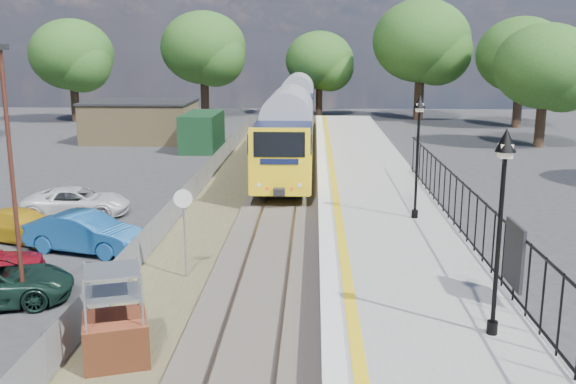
# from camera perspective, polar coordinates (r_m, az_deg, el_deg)

# --- Properties ---
(ground) EXTENTS (120.00, 120.00, 0.00)m
(ground) POSITION_cam_1_polar(r_m,az_deg,el_deg) (18.87, -2.43, -9.49)
(ground) COLOR #2D2D30
(ground) RESTS_ON ground
(track_bed) EXTENTS (5.90, 80.00, 0.29)m
(track_bed) POSITION_cam_1_polar(r_m,az_deg,el_deg) (28.05, -1.77, -1.83)
(track_bed) COLOR #473F38
(track_bed) RESTS_ON ground
(platform) EXTENTS (5.00, 70.00, 0.90)m
(platform) POSITION_cam_1_polar(r_m,az_deg,el_deg) (26.41, 8.14, -2.07)
(platform) COLOR gray
(platform) RESTS_ON ground
(platform_edge) EXTENTS (0.90, 70.00, 0.01)m
(platform_edge) POSITION_cam_1_polar(r_m,az_deg,el_deg) (26.16, 3.67, -1.08)
(platform_edge) COLOR silver
(platform_edge) RESTS_ON platform
(victorian_lamp_south) EXTENTS (0.44, 0.44, 4.60)m
(victorian_lamp_south) POSITION_cam_1_polar(r_m,az_deg,el_deg) (14.27, 18.56, 0.63)
(victorian_lamp_south) COLOR black
(victorian_lamp_south) RESTS_ON platform
(victorian_lamp_north) EXTENTS (0.44, 0.44, 4.60)m
(victorian_lamp_north) POSITION_cam_1_polar(r_m,az_deg,el_deg) (23.88, 11.53, 5.65)
(victorian_lamp_north) COLOR black
(victorian_lamp_north) RESTS_ON platform
(palisade_fence) EXTENTS (0.12, 26.00, 2.00)m
(palisade_fence) POSITION_cam_1_polar(r_m,az_deg,el_deg) (20.96, 16.21, -2.43)
(palisade_fence) COLOR black
(palisade_fence) RESTS_ON platform
(wire_fence) EXTENTS (0.06, 52.00, 1.20)m
(wire_fence) POSITION_cam_1_polar(r_m,az_deg,el_deg) (30.66, -8.43, 0.27)
(wire_fence) COLOR #999EA3
(wire_fence) RESTS_ON ground
(outbuilding) EXTENTS (10.80, 10.10, 3.12)m
(outbuilding) POSITION_cam_1_polar(r_m,az_deg,el_deg) (50.49, -11.97, 6.05)
(outbuilding) COLOR #8F7B51
(outbuilding) RESTS_ON ground
(tree_line) EXTENTS (56.80, 43.80, 11.88)m
(tree_line) POSITION_cam_1_polar(r_m,az_deg,el_deg) (59.41, 2.30, 12.18)
(tree_line) COLOR #332319
(tree_line) RESTS_ON ground
(train) EXTENTS (2.82, 40.83, 3.51)m
(train) POSITION_cam_1_polar(r_m,az_deg,el_deg) (48.19, 0.55, 7.00)
(train) COLOR yellow
(train) RESTS_ON ground
(brick_plinth) EXTENTS (1.81, 1.81, 2.31)m
(brick_plinth) POSITION_cam_1_polar(r_m,az_deg,el_deg) (15.41, -15.16, -10.74)
(brick_plinth) COLOR brown
(brick_plinth) RESTS_ON ground
(speed_sign) EXTENTS (0.58, 0.11, 2.89)m
(speed_sign) POSITION_cam_1_polar(r_m,az_deg,el_deg) (20.08, -9.25, -2.31)
(speed_sign) COLOR #999EA3
(speed_sign) RESTS_ON ground
(carpark_lamp) EXTENTS (0.25, 0.50, 7.22)m
(carpark_lamp) POSITION_cam_1_polar(r_m,az_deg,el_deg) (18.43, -23.40, 2.23)
(carpark_lamp) COLOR #441F16
(carpark_lamp) RESTS_ON ground
(car_blue) EXTENTS (4.53, 2.60, 1.41)m
(car_blue) POSITION_cam_1_polar(r_m,az_deg,el_deg) (23.91, -17.55, -3.47)
(car_blue) COLOR #174E8C
(car_blue) RESTS_ON ground
(car_yellow) EXTENTS (4.42, 2.91, 1.19)m
(car_yellow) POSITION_cam_1_polar(r_m,az_deg,el_deg) (26.08, -22.50, -2.79)
(car_yellow) COLOR gold
(car_yellow) RESTS_ON ground
(car_white) EXTENTS (4.65, 2.48, 1.24)m
(car_white) POSITION_cam_1_polar(r_m,az_deg,el_deg) (29.13, -18.27, -0.85)
(car_white) COLOR silver
(car_white) RESTS_ON ground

